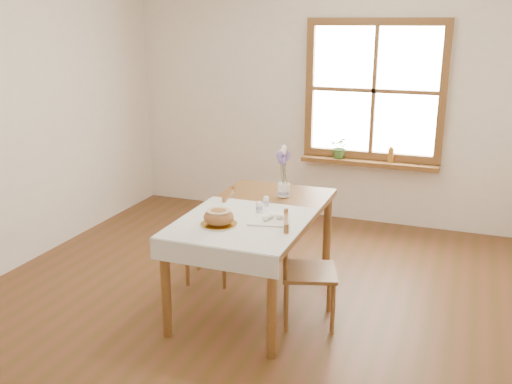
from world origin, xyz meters
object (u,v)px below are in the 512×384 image
chair_left (210,235)px  bread_plate (219,224)px  dining_table (256,221)px  flower_vase (284,191)px  chair_right (309,270)px

chair_left → bread_plate: (0.38, -0.64, 0.37)m
dining_table → flower_vase: bearing=77.8°
chair_left → bread_plate: chair_left is taller
chair_left → flower_vase: size_ratio=7.38×
chair_right → bread_plate: (-0.61, -0.23, 0.35)m
bread_plate → chair_left: bearing=120.6°
flower_vase → bread_plate: bearing=-104.1°
chair_left → flower_vase: bearing=99.0°
bread_plate → chair_right: bearing=20.8°
dining_table → bread_plate: bearing=-105.9°
dining_table → bread_plate: size_ratio=6.35×
dining_table → flower_vase: 0.44m
chair_right → flower_vase: (-0.40, 0.60, 0.39)m
chair_left → chair_right: size_ratio=0.97×
chair_left → bread_plate: size_ratio=3.18×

